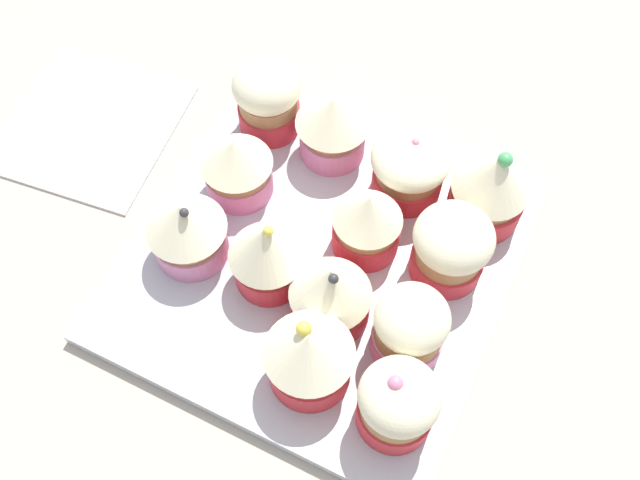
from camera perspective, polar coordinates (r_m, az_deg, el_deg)
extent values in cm
cube|color=#B2A899|center=(60.47, 0.00, -2.66)|extent=(180.00, 180.00, 3.00)
cube|color=silver|center=(58.61, 0.00, -1.73)|extent=(29.35, 29.35, 1.20)
cylinder|color=#D1333D|center=(60.54, 12.87, 2.70)|extent=(6.14, 6.14, 2.70)
cylinder|color=#AD7F51|center=(58.93, 13.24, 3.72)|extent=(5.47, 5.47, 1.24)
cone|color=#F4EDC6|center=(56.89, 13.75, 5.11)|extent=(6.22, 6.22, 3.83)
sphere|color=#4CB266|center=(55.63, 14.47, 6.17)|extent=(1.17, 1.17, 1.17)
cylinder|color=#D1333D|center=(60.96, 6.88, 4.62)|extent=(5.89, 5.89, 2.34)
cylinder|color=#AD7F51|center=(59.54, 7.05, 5.56)|extent=(5.42, 5.42, 1.15)
ellipsoid|color=#F4EDC6|center=(58.26, 7.22, 6.46)|extent=(6.49, 6.49, 3.35)
sphere|color=pink|center=(57.24, 7.57, 7.65)|extent=(0.71, 0.71, 0.71)
cylinder|color=pink|center=(62.80, 0.98, 7.82)|extent=(5.68, 5.68, 2.65)
cylinder|color=#AD7F51|center=(61.27, 1.01, 8.92)|extent=(5.21, 5.21, 1.23)
cone|color=#F4EDC6|center=(59.68, 1.04, 10.14)|extent=(6.33, 6.33, 2.88)
cylinder|color=#D1333D|center=(64.75, -4.03, 9.79)|extent=(5.45, 5.45, 2.57)
cylinder|color=#AD7F51|center=(63.20, -4.14, 10.95)|extent=(5.09, 5.09, 1.47)
ellipsoid|color=#F4EDC6|center=(61.75, -4.25, 12.11)|extent=(5.89, 5.89, 3.96)
cylinder|color=#D1333D|center=(57.53, 9.97, -1.71)|extent=(5.75, 5.75, 2.23)
cylinder|color=#AD7F51|center=(55.89, 10.26, -0.81)|extent=(5.24, 5.24, 1.54)
ellipsoid|color=#F4EDC6|center=(54.19, 10.59, 0.20)|extent=(6.17, 6.17, 4.05)
cylinder|color=#D1333D|center=(57.65, 3.64, 0.35)|extent=(5.41, 5.41, 2.72)
cylinder|color=#AD7F51|center=(55.96, 3.75, 1.35)|extent=(4.99, 4.99, 1.20)
cone|color=#F4EDC6|center=(54.17, 3.88, 2.49)|extent=(5.50, 5.50, 3.02)
cylinder|color=pink|center=(60.93, -6.42, 4.79)|extent=(5.66, 5.66, 2.50)
cylinder|color=#AD7F51|center=(59.45, -6.59, 5.78)|extent=(5.42, 5.42, 1.13)
cone|color=#F4EDC6|center=(57.85, -6.79, 6.91)|extent=(6.01, 6.01, 2.84)
cylinder|color=pink|center=(54.27, 6.86, -7.82)|extent=(5.37, 5.37, 2.31)
cylinder|color=#AD7F51|center=(52.49, 7.08, -7.04)|extent=(5.07, 5.07, 1.56)
ellipsoid|color=#F4EDC6|center=(50.69, 7.32, -6.18)|extent=(5.44, 5.44, 3.97)
cylinder|color=#D1333D|center=(54.99, 0.80, -5.27)|extent=(6.10, 6.10, 2.23)
cylinder|color=#AD7F51|center=(53.47, 0.82, -4.53)|extent=(5.57, 5.57, 1.11)
cone|color=#F4EDC6|center=(51.30, 0.86, -3.40)|extent=(6.22, 6.22, 3.71)
sphere|color=#333338|center=(49.50, 1.07, -3.08)|extent=(0.75, 0.75, 0.75)
cylinder|color=#D1333D|center=(56.29, -4.07, -2.31)|extent=(5.44, 5.44, 2.62)
cylinder|color=#AD7F51|center=(54.66, -4.19, -1.43)|extent=(4.98, 4.98, 1.06)
cone|color=#F4EDC6|center=(52.59, -4.36, -0.21)|extent=(5.93, 5.93, 3.68)
sphere|color=#EAD64C|center=(51.05, -4.13, 0.70)|extent=(0.77, 0.77, 0.77)
cylinder|color=pink|center=(58.26, -10.19, -0.23)|extent=(5.93, 5.93, 2.48)
cylinder|color=#AD7F51|center=(56.69, -10.48, 0.67)|extent=(5.48, 5.48, 1.19)
cone|color=#F4EDC6|center=(54.92, -10.82, 1.77)|extent=(6.38, 6.38, 3.00)
sphere|color=#333338|center=(53.47, -10.72, 2.15)|extent=(0.72, 0.72, 0.72)
cylinder|color=#D1333D|center=(52.27, 5.93, -13.44)|extent=(5.46, 5.46, 2.51)
cylinder|color=#AD7F51|center=(50.42, 6.14, -12.83)|extent=(5.10, 5.10, 1.37)
ellipsoid|color=#F4EDC6|center=(48.69, 6.34, -12.21)|extent=(5.62, 5.62, 3.79)
sphere|color=pink|center=(47.10, 6.01, -11.22)|extent=(1.10, 1.10, 1.10)
cylinder|color=#D1333D|center=(52.88, -0.84, -10.04)|extent=(6.06, 6.06, 2.79)
cylinder|color=#AD7F51|center=(50.87, -0.87, -9.23)|extent=(5.48, 5.48, 1.50)
cone|color=#F4EDC6|center=(48.78, -0.90, -8.32)|extent=(6.53, 6.53, 2.97)
sphere|color=#EAD64C|center=(47.79, -1.30, -7.04)|extent=(1.09, 1.09, 1.09)
cube|color=white|center=(69.98, -17.78, 8.65)|extent=(16.52, 16.70, 0.60)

